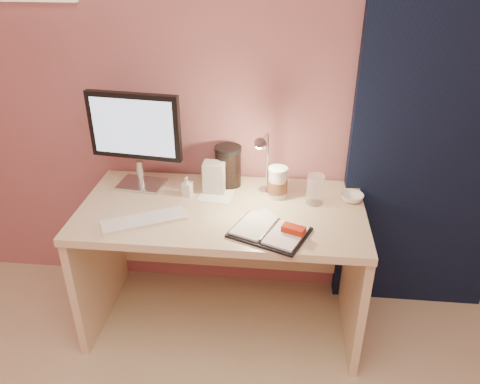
# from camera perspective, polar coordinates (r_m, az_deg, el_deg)

# --- Properties ---
(room) EXTENTS (3.50, 3.50, 3.50)m
(room) POSITION_cam_1_polar(r_m,az_deg,el_deg) (2.48, 21.27, 8.83)
(room) COLOR #C6B28E
(room) RESTS_ON ground
(desk) EXTENTS (1.40, 0.70, 0.73)m
(desk) POSITION_cam_1_polar(r_m,az_deg,el_deg) (2.48, -1.91, -5.55)
(desk) COLOR beige
(desk) RESTS_ON ground
(monitor) EXTENTS (0.48, 0.20, 0.51)m
(monitor) POSITION_cam_1_polar(r_m,az_deg,el_deg) (2.43, -12.61, 7.12)
(monitor) COLOR silver
(monitor) RESTS_ON desk
(keyboard) EXTENTS (0.40, 0.28, 0.02)m
(keyboard) POSITION_cam_1_polar(r_m,az_deg,el_deg) (2.23, -11.57, -3.39)
(keyboard) COLOR white
(keyboard) RESTS_ON desk
(planner) EXTENTS (0.39, 0.35, 0.05)m
(planner) POSITION_cam_1_polar(r_m,az_deg,el_deg) (2.10, 3.87, -4.81)
(planner) COLOR black
(planner) RESTS_ON desk
(paper_a) EXTENTS (0.21, 0.21, 0.00)m
(paper_a) POSITION_cam_1_polar(r_m,az_deg,el_deg) (2.20, 2.62, -3.41)
(paper_a) COLOR white
(paper_a) RESTS_ON desk
(paper_b) EXTENTS (0.18, 0.18, 0.00)m
(paper_b) POSITION_cam_1_polar(r_m,az_deg,el_deg) (2.41, -2.91, -0.34)
(paper_b) COLOR white
(paper_b) RESTS_ON desk
(coffee_cup) EXTENTS (0.10, 0.10, 0.16)m
(coffee_cup) POSITION_cam_1_polar(r_m,az_deg,el_deg) (2.36, 4.60, 1.06)
(coffee_cup) COLOR silver
(coffee_cup) RESTS_ON desk
(clear_cup) EXTENTS (0.09, 0.09, 0.15)m
(clear_cup) POSITION_cam_1_polar(r_m,az_deg,el_deg) (2.33, 9.17, 0.28)
(clear_cup) COLOR white
(clear_cup) RESTS_ON desk
(bowl) EXTENTS (0.14, 0.14, 0.04)m
(bowl) POSITION_cam_1_polar(r_m,az_deg,el_deg) (2.41, 13.48, -0.66)
(bowl) COLOR white
(bowl) RESTS_ON desk
(lotion_bottle) EXTENTS (0.06, 0.06, 0.10)m
(lotion_bottle) POSITION_cam_1_polar(r_m,az_deg,el_deg) (2.40, -6.47, 0.70)
(lotion_bottle) COLOR silver
(lotion_bottle) RESTS_ON desk
(dark_jar) EXTENTS (0.14, 0.14, 0.19)m
(dark_jar) POSITION_cam_1_polar(r_m,az_deg,el_deg) (2.47, -1.45, 2.94)
(dark_jar) COLOR black
(dark_jar) RESTS_ON desk
(product_box) EXTENTS (0.11, 0.09, 0.16)m
(product_box) POSITION_cam_1_polar(r_m,az_deg,el_deg) (2.41, -3.15, 1.81)
(product_box) COLOR #B5B4B0
(product_box) RESTS_ON desk
(desk_lamp) EXTENTS (0.11, 0.21, 0.35)m
(desk_lamp) POSITION_cam_1_polar(r_m,az_deg,el_deg) (2.27, 3.83, 3.83)
(desk_lamp) COLOR silver
(desk_lamp) RESTS_ON desk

